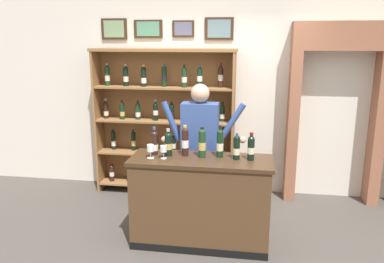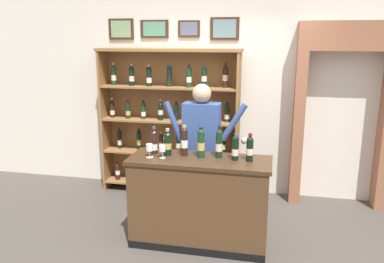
# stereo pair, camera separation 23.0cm
# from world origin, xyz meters

# --- Properties ---
(ground_plane) EXTENTS (14.00, 14.00, 0.02)m
(ground_plane) POSITION_xyz_m (0.00, 0.00, -0.01)
(ground_plane) COLOR #47423D
(back_wall) EXTENTS (12.00, 0.19, 3.58)m
(back_wall) POSITION_xyz_m (-0.00, 1.65, 1.79)
(back_wall) COLOR silver
(back_wall) RESTS_ON ground
(wine_shelf) EXTENTS (1.96, 0.36, 2.03)m
(wine_shelf) POSITION_xyz_m (-0.72, 1.36, 1.08)
(wine_shelf) COLOR olive
(wine_shelf) RESTS_ON ground
(archway_doorway) EXTENTS (1.21, 0.45, 2.37)m
(archway_doorway) POSITION_xyz_m (1.55, 1.51, 1.37)
(archway_doorway) COLOR #935B42
(archway_doorway) RESTS_ON ground
(tasting_counter) EXTENTS (1.47, 0.55, 0.95)m
(tasting_counter) POSITION_xyz_m (-0.03, -0.00, 0.48)
(tasting_counter) COLOR #4C331E
(tasting_counter) RESTS_ON ground
(shopkeeper) EXTENTS (1.01, 0.22, 1.66)m
(shopkeeper) POSITION_xyz_m (-0.12, 0.58, 1.03)
(shopkeeper) COLOR #2D3347
(shopkeeper) RESTS_ON ground
(tasting_bottle_brunello) EXTENTS (0.07, 0.07, 0.30)m
(tasting_bottle_brunello) POSITION_xyz_m (-0.54, 0.07, 1.09)
(tasting_bottle_brunello) COLOR black
(tasting_bottle_brunello) RESTS_ON tasting_counter
(tasting_bottle_bianco) EXTENTS (0.08, 0.08, 0.29)m
(tasting_bottle_bianco) POSITION_xyz_m (-0.38, 0.05, 1.09)
(tasting_bottle_bianco) COLOR black
(tasting_bottle_bianco) RESTS_ON tasting_counter
(tasting_bottle_grappa) EXTENTS (0.07, 0.07, 0.33)m
(tasting_bottle_grappa) POSITION_xyz_m (-0.21, 0.07, 1.11)
(tasting_bottle_grappa) COLOR black
(tasting_bottle_grappa) RESTS_ON tasting_counter
(tasting_bottle_prosecco) EXTENTS (0.08, 0.08, 0.32)m
(tasting_bottle_prosecco) POSITION_xyz_m (-0.03, 0.05, 1.11)
(tasting_bottle_prosecco) COLOR #19381E
(tasting_bottle_prosecco) RESTS_ON tasting_counter
(tasting_bottle_riserva) EXTENTS (0.07, 0.07, 0.34)m
(tasting_bottle_riserva) POSITION_xyz_m (0.16, 0.08, 1.11)
(tasting_bottle_riserva) COLOR black
(tasting_bottle_riserva) RESTS_ON tasting_counter
(tasting_bottle_super_tuscan) EXTENTS (0.07, 0.07, 0.28)m
(tasting_bottle_super_tuscan) POSITION_xyz_m (0.33, 0.03, 1.08)
(tasting_bottle_super_tuscan) COLOR black
(tasting_bottle_super_tuscan) RESTS_ON tasting_counter
(tasting_bottle_vin_santo) EXTENTS (0.07, 0.07, 0.29)m
(tasting_bottle_vin_santo) POSITION_xyz_m (0.48, 0.03, 1.09)
(tasting_bottle_vin_santo) COLOR black
(tasting_bottle_vin_santo) RESTS_ON tasting_counter
(wine_glass_center) EXTENTS (0.07, 0.07, 0.14)m
(wine_glass_center) POSITION_xyz_m (-0.41, -0.06, 1.05)
(wine_glass_center) COLOR silver
(wine_glass_center) RESTS_ON tasting_counter
(wine_glass_spare) EXTENTS (0.07, 0.07, 0.14)m
(wine_glass_spare) POSITION_xyz_m (-0.55, -0.07, 1.05)
(wine_glass_spare) COLOR silver
(wine_glass_spare) RESTS_ON tasting_counter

